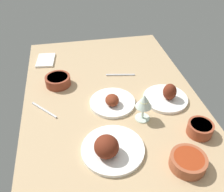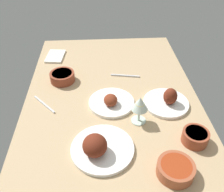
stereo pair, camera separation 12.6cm
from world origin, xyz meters
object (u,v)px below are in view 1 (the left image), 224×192
Objects in this scene: plate_near_viewer at (167,96)px; folded_napkin at (46,60)px; plate_center_main at (112,102)px; plate_far_side at (110,148)px; wine_glass at (144,102)px; bowl_onions at (58,80)px; bowl_potatoes at (200,128)px; fork_loose at (120,75)px; spoon_loose at (44,110)px; bowl_sauce at (188,161)px.

plate_near_viewer is 80.58cm from folded_napkin.
plate_center_main is 0.88× the size of plate_far_side.
plate_near_viewer is at bearing 123.93° from wine_glass.
wine_glass is at bearing 132.37° from plate_far_side.
folded_napkin is at bearing -161.16° from plate_far_side.
plate_center_main reaches higher than bowl_onions.
plate_far_side reaches higher than folded_napkin.
wine_glass is (34.92, 38.35, 7.01)cm from bowl_onions.
plate_near_viewer reaches higher than plate_center_main.
bowl_potatoes reaches higher than bowl_onions.
plate_near_viewer reaches higher than fork_loose.
spoon_loose is at bearing -19.79° from bowl_onions.
folded_napkin is at bearing -148.79° from bowl_sauce.
plate_far_side is 1.91× the size of bowl_onions.
fork_loose is at bearing 158.80° from plate_center_main.
fork_loose is at bearing -154.55° from bowl_potatoes.
wine_glass is (10.76, -16.00, 7.54)cm from plate_near_viewer.
plate_far_side is at bearing -112.75° from bowl_sauce.
spoon_loose is (-14.30, -45.77, -9.53)cm from wine_glass.
plate_far_side is 1.87× the size of wine_glass.
bowl_sauce is (39.61, -6.43, 0.36)cm from plate_near_viewer.
plate_center_main is at bearing -127.91° from bowl_potatoes.
folded_napkin is 0.92× the size of spoon_loose.
bowl_sauce is 67.33cm from fork_loose.
bowl_sauce is at bearing 110.47° from fork_loose.
bowl_sauce is 106.81cm from folded_napkin.
folded_napkin is at bearing -138.40° from bowl_potatoes.
plate_center_main is 1.67× the size of bowl_onions.
bowl_onions is 0.78× the size of spoon_loose.
folded_napkin reaches higher than spoon_loose.
plate_far_side is at bearing -12.67° from plate_center_main.
spoon_loose is at bearing -107.35° from wine_glass.
fork_loose is at bearing -145.35° from plate_near_viewer.
wine_glass is 0.87× the size of folded_napkin.
folded_napkin is at bearing -145.88° from plate_center_main.
plate_far_side is at bearing 20.77° from bowl_onions.
plate_center_main is at bearing -93.80° from plate_near_viewer.
spoon_loose is at bearing 38.24° from fork_loose.
bowl_onions reaches higher than bowl_sauce.
wine_glass reaches higher than bowl_potatoes.
plate_near_viewer is at bearing 66.04° from bowl_onions.
plate_near_viewer is 59.47cm from bowl_onions.
plate_near_viewer reaches higher than bowl_potatoes.
spoon_loose is (-28.13, -67.75, -2.62)cm from bowl_potatoes.
wine_glass reaches higher than plate_near_viewer.
bowl_potatoes reaches higher than bowl_sauce.
plate_near_viewer is at bearing 170.78° from bowl_sauce.
plate_near_viewer is (1.86, 27.99, 0.80)cm from plate_center_main.
plate_far_side is 30.60cm from bowl_sauce.
spoon_loose is at bearing -92.85° from plate_center_main.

